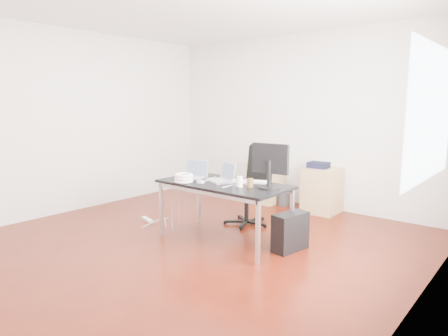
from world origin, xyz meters
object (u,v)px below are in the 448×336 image
Objects in this scene: filing_cabinet_right at (322,190)px; office_chair at (252,181)px; filing_cabinet_left at (266,182)px; desk at (224,187)px; pc_tower at (290,232)px.

office_chair is at bearing -113.58° from filing_cabinet_right.
filing_cabinet_left and filing_cabinet_right have the same top height.
desk is 2.03m from filing_cabinet_right.
pc_tower is at bearing -49.33° from filing_cabinet_left.
filing_cabinet_left is 1.05m from filing_cabinet_right.
filing_cabinet_left is 1.00× the size of filing_cabinet_right.
office_chair reaches higher than filing_cabinet_right.
filing_cabinet_right is (0.35, 1.98, -0.33)m from desk.
pc_tower is (1.50, -1.74, -0.13)m from filing_cabinet_left.
desk is at bearing -70.58° from filing_cabinet_left.
office_chair is 1.54× the size of filing_cabinet_left.
filing_cabinet_right is 1.56× the size of pc_tower.
office_chair is 1.54× the size of filing_cabinet_right.
desk is 1.48× the size of office_chair.
pc_tower is at bearing 16.30° from desk.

